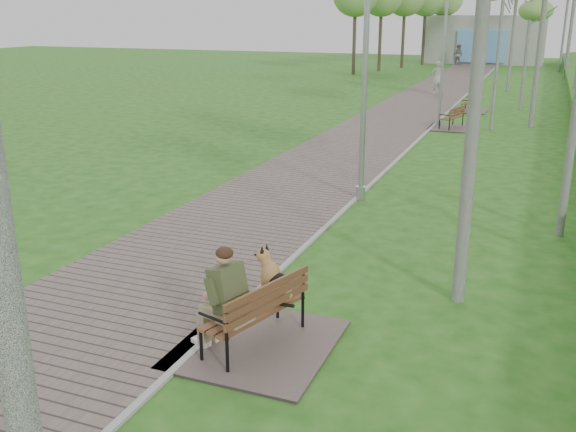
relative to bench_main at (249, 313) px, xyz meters
The scene contains 13 objects.
ground 2.45m from the bench_main, 104.27° to the left, with size 120.00×120.00×0.00m, color #225915.
walkway 23.94m from the bench_main, 95.61° to the left, with size 3.50×67.00×0.04m, color #62544F.
kerb 23.84m from the bench_main, 91.42° to the left, with size 0.10×67.00×0.05m, color #999993.
building_north 53.36m from the bench_main, 92.25° to the left, with size 10.00×5.20×4.00m.
bench_main is the anchor object (origin of this frame).
bench_second 18.01m from the bench_main, 89.67° to the left, with size 1.67×1.85×1.02m.
bench_third 22.77m from the bench_main, 89.58° to the left, with size 1.56×1.74×0.96m.
lamp_post_near 7.60m from the bench_main, 93.87° to the left, with size 0.22×0.22×5.63m.
lamp_post_second 18.17m from the bench_main, 91.24° to the left, with size 0.18×0.18×4.60m.
lamp_post_third 30.06m from the bench_main, 91.00° to the left, with size 0.21×0.21×5.45m.
lamp_post_far 47.07m from the bench_main, 90.46° to the left, with size 0.22×0.22×5.68m.
pedestrian_near 28.48m from the bench_main, 94.24° to the left, with size 0.65×0.43×1.78m, color silver.
pedestrian_far 49.84m from the bench_main, 94.36° to the left, with size 0.84×0.65×1.73m, color gray.
Camera 1 is at (3.84, -9.16, 4.20)m, focal length 40.00 mm.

